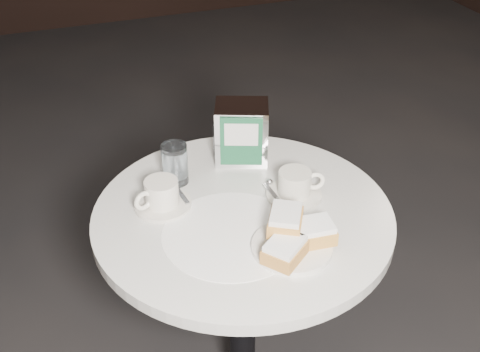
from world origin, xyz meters
name	(u,v)px	position (x,y,z in m)	size (l,w,h in m)	color
cafe_table	(243,274)	(0.00, 0.00, 0.55)	(0.70, 0.70, 0.74)	black
sugar_spill	(232,234)	(-0.05, -0.07, 0.75)	(0.31, 0.31, 0.00)	white
beignet_plate	(294,238)	(0.05, -0.16, 0.78)	(0.22, 0.22, 0.09)	silver
coffee_cup_left	(161,196)	(-0.17, 0.08, 0.78)	(0.18, 0.18, 0.07)	beige
coffee_cup_right	(295,186)	(0.14, 0.01, 0.78)	(0.16, 0.16, 0.07)	beige
water_glass_left	(175,164)	(-0.11, 0.17, 0.80)	(0.08, 0.08, 0.10)	white
water_glass_right	(225,139)	(0.04, 0.25, 0.79)	(0.08, 0.08, 0.10)	white
napkin_dispenser	(242,133)	(0.08, 0.22, 0.82)	(0.16, 0.15, 0.16)	silver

